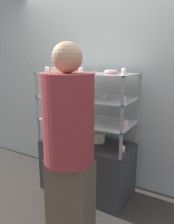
# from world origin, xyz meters

# --- Properties ---
(ground_plane) EXTENTS (20.00, 20.00, 0.00)m
(ground_plane) POSITION_xyz_m (0.00, 0.00, 0.00)
(ground_plane) COLOR #38332D
(back_wall) EXTENTS (8.00, 0.05, 2.60)m
(back_wall) POSITION_xyz_m (0.00, 0.42, 1.30)
(back_wall) COLOR #A8B2AD
(back_wall) RESTS_ON ground_plane
(display_base) EXTENTS (1.10, 0.55, 0.66)m
(display_base) POSITION_xyz_m (0.00, 0.00, 0.33)
(display_base) COLOR #333338
(display_base) RESTS_ON ground_plane
(display_riser_lower) EXTENTS (1.10, 0.55, 0.28)m
(display_riser_lower) POSITION_xyz_m (0.00, 0.00, 0.92)
(display_riser_lower) COLOR #99999E
(display_riser_lower) RESTS_ON display_base
(display_riser_middle) EXTENTS (1.10, 0.55, 0.28)m
(display_riser_middle) POSITION_xyz_m (0.00, 0.00, 1.20)
(display_riser_middle) COLOR #99999E
(display_riser_middle) RESTS_ON display_riser_lower
(display_riser_upper) EXTENTS (1.10, 0.55, 0.28)m
(display_riser_upper) POSITION_xyz_m (0.00, 0.00, 1.48)
(display_riser_upper) COLOR #99999E
(display_riser_upper) RESTS_ON display_riser_middle
(layer_cake_centerpiece) EXTENTS (0.18, 0.18, 0.11)m
(layer_cake_centerpiece) POSITION_xyz_m (0.11, 0.07, 0.72)
(layer_cake_centerpiece) COLOR beige
(layer_cake_centerpiece) RESTS_ON display_base
(sheet_cake_frosted) EXTENTS (0.26, 0.18, 0.06)m
(sheet_cake_frosted) POSITION_xyz_m (-0.28, -0.06, 1.53)
(sheet_cake_frosted) COLOR #DBBC84
(sheet_cake_frosted) RESTS_ON display_riser_upper
(cupcake_0) EXTENTS (0.07, 0.07, 0.07)m
(cupcake_0) POSITION_xyz_m (-0.48, -0.15, 0.70)
(cupcake_0) COLOR #CCB28C
(cupcake_0) RESTS_ON display_base
(cupcake_1) EXTENTS (0.07, 0.07, 0.07)m
(cupcake_1) POSITION_xyz_m (0.48, -0.07, 0.70)
(cupcake_1) COLOR #CCB28C
(cupcake_1) RESTS_ON display_base
(price_tag_0) EXTENTS (0.04, 0.00, 0.04)m
(price_tag_0) POSITION_xyz_m (-0.04, -0.25, 0.68)
(price_tag_0) COLOR white
(price_tag_0) RESTS_ON display_base
(cupcake_2) EXTENTS (0.07, 0.07, 0.08)m
(cupcake_2) POSITION_xyz_m (-0.50, -0.11, 0.98)
(cupcake_2) COLOR white
(cupcake_2) RESTS_ON display_riser_lower
(cupcake_3) EXTENTS (0.07, 0.07, 0.08)m
(cupcake_3) POSITION_xyz_m (0.01, -0.10, 0.98)
(cupcake_3) COLOR #CCB28C
(cupcake_3) RESTS_ON display_riser_lower
(cupcake_4) EXTENTS (0.07, 0.07, 0.08)m
(cupcake_4) POSITION_xyz_m (0.50, -0.04, 0.98)
(cupcake_4) COLOR white
(cupcake_4) RESTS_ON display_riser_lower
(price_tag_1) EXTENTS (0.04, 0.00, 0.04)m
(price_tag_1) POSITION_xyz_m (0.17, -0.25, 0.96)
(price_tag_1) COLOR white
(price_tag_1) RESTS_ON display_riser_lower
(cupcake_5) EXTENTS (0.05, 0.05, 0.06)m
(cupcake_5) POSITION_xyz_m (-0.48, -0.08, 1.25)
(cupcake_5) COLOR white
(cupcake_5) RESTS_ON display_riser_middle
(cupcake_6) EXTENTS (0.05, 0.05, 0.06)m
(cupcake_6) POSITION_xyz_m (-0.24, -0.13, 1.25)
(cupcake_6) COLOR #CCB28C
(cupcake_6) RESTS_ON display_riser_middle
(cupcake_7) EXTENTS (0.05, 0.05, 0.06)m
(cupcake_7) POSITION_xyz_m (-0.01, -0.07, 1.25)
(cupcake_7) COLOR beige
(cupcake_7) RESTS_ON display_riser_middle
(cupcake_8) EXTENTS (0.05, 0.05, 0.06)m
(cupcake_8) POSITION_xyz_m (0.26, -0.05, 1.25)
(cupcake_8) COLOR #CCB28C
(cupcake_8) RESTS_ON display_riser_middle
(cupcake_9) EXTENTS (0.05, 0.05, 0.06)m
(cupcake_9) POSITION_xyz_m (0.51, -0.14, 1.25)
(cupcake_9) COLOR beige
(cupcake_9) RESTS_ON display_riser_middle
(price_tag_2) EXTENTS (0.04, 0.00, 0.04)m
(price_tag_2) POSITION_xyz_m (-0.01, -0.25, 1.24)
(price_tag_2) COLOR white
(price_tag_2) RESTS_ON display_riser_middle
(cupcake_10) EXTENTS (0.05, 0.05, 0.07)m
(cupcake_10) POSITION_xyz_m (-0.50, -0.10, 1.53)
(cupcake_10) COLOR #CCB28C
(cupcake_10) RESTS_ON display_riser_upper
(cupcake_11) EXTENTS (0.05, 0.05, 0.07)m
(cupcake_11) POSITION_xyz_m (-0.01, -0.11, 1.53)
(cupcake_11) COLOR white
(cupcake_11) RESTS_ON display_riser_upper
(cupcake_12) EXTENTS (0.05, 0.05, 0.07)m
(cupcake_12) POSITION_xyz_m (0.48, -0.10, 1.53)
(cupcake_12) COLOR beige
(cupcake_12) RESTS_ON display_riser_upper
(price_tag_3) EXTENTS (0.04, 0.00, 0.04)m
(price_tag_3) POSITION_xyz_m (0.24, -0.25, 1.52)
(price_tag_3) COLOR white
(price_tag_3) RESTS_ON display_riser_upper
(donut_glazed) EXTENTS (0.14, 0.14, 0.04)m
(donut_glazed) POSITION_xyz_m (0.29, 0.02, 1.51)
(donut_glazed) COLOR #EFB2BC
(donut_glazed) RESTS_ON display_riser_upper
(customer_figure) EXTENTS (0.41, 0.41, 1.77)m
(customer_figure) POSITION_xyz_m (0.30, -0.81, 0.95)
(customer_figure) COLOR brown
(customer_figure) RESTS_ON ground_plane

